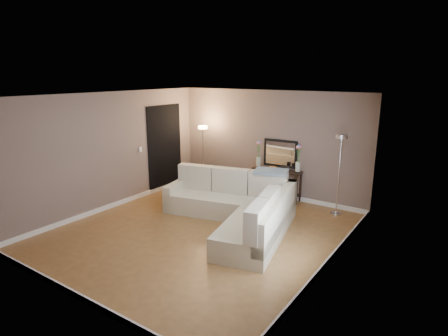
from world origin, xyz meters
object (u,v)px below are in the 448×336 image
Objects in this scene: sectional_sofa at (239,207)px; console_table at (274,182)px; floor_lamp_lit at (203,145)px; floor_lamp_unlit at (340,159)px.

console_table is (-0.13, 1.81, 0.06)m from sectional_sofa.
floor_lamp_lit is at bearing 143.26° from sectional_sofa.
sectional_sofa is 1.82m from console_table.
console_table is 2.11m from floor_lamp_lit.
floor_lamp_unlit is at bearing 47.62° from sectional_sofa.
floor_lamp_lit is at bearing -172.42° from console_table.
floor_lamp_unlit is (3.57, 0.07, 0.06)m from floor_lamp_lit.
floor_lamp_unlit reaches higher than sectional_sofa.
console_table is at bearing 7.58° from floor_lamp_lit.
floor_lamp_lit is (-1.95, -0.26, 0.76)m from console_table.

